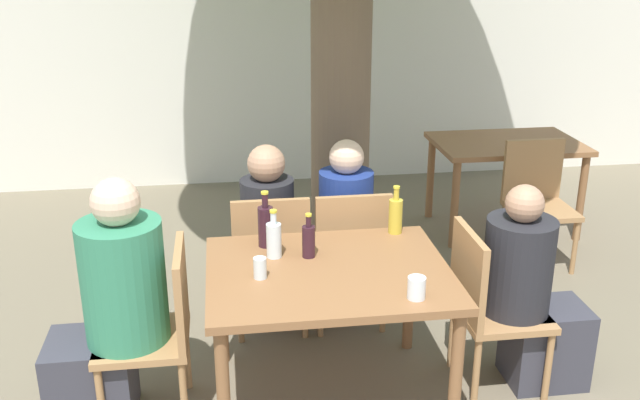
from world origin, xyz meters
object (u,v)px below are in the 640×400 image
at_px(patio_chair_2, 270,256).
at_px(wine_bottle_1, 266,225).
at_px(person_seated_1, 531,298).
at_px(water_bottle_3, 274,239).
at_px(dining_table_front, 329,285).
at_px(person_seated_0, 111,314).
at_px(patio_chair_4, 537,196).
at_px(patio_chair_3, 350,251).
at_px(person_seated_2, 267,239).
at_px(drinking_glass_0, 260,268).
at_px(oil_cruet_2, 396,215).
at_px(dining_table_back, 506,154).
at_px(patio_chair_1, 487,301).
at_px(wine_bottle_0, 309,240).
at_px(patio_chair_0, 160,324).
at_px(person_seated_3, 343,235).
at_px(drinking_glass_1, 417,288).

distance_m(patio_chair_2, wine_bottle_1, 0.52).
height_order(person_seated_1, water_bottle_3, person_seated_1).
xyz_separation_m(dining_table_front, person_seated_0, (-1.05, -0.00, -0.08)).
bearing_deg(patio_chair_4, patio_chair_3, -153.29).
distance_m(dining_table_front, patio_chair_4, 2.29).
relative_size(person_seated_2, drinking_glass_0, 10.97).
distance_m(patio_chair_3, water_bottle_3, 0.79).
height_order(dining_table_front, patio_chair_2, patio_chair_2).
bearing_deg(drinking_glass_0, oil_cruet_2, 30.45).
height_order(dining_table_back, person_seated_1, person_seated_1).
distance_m(patio_chair_2, person_seated_2, 0.24).
distance_m(dining_table_back, patio_chair_3, 2.05).
relative_size(patio_chair_1, person_seated_1, 0.79).
bearing_deg(wine_bottle_0, patio_chair_2, 106.18).
height_order(patio_chair_3, wine_bottle_1, wine_bottle_1).
height_order(dining_table_front, patio_chair_0, patio_chair_0).
relative_size(patio_chair_3, water_bottle_3, 3.52).
relative_size(dining_table_front, patio_chair_0, 1.33).
xyz_separation_m(person_seated_3, wine_bottle_0, (-0.31, -0.79, 0.32)).
bearing_deg(wine_bottle_0, dining_table_front, -64.30).
relative_size(person_seated_0, person_seated_2, 1.10).
bearing_deg(person_seated_3, person_seated_0, 36.45).
bearing_deg(oil_cruet_2, person_seated_2, 140.72).
height_order(person_seated_3, drinking_glass_0, person_seated_3).
distance_m(patio_chair_4, drinking_glass_0, 2.59).
bearing_deg(person_seated_3, patio_chair_1, 121.77).
relative_size(dining_table_back, patio_chair_3, 1.28).
bearing_deg(wine_bottle_1, water_bottle_3, -77.53).
distance_m(person_seated_2, water_bottle_3, 0.83).
xyz_separation_m(person_seated_3, drinking_glass_1, (0.11, -1.29, 0.28)).
height_order(person_seated_3, drinking_glass_1, person_seated_3).
relative_size(patio_chair_3, person_seated_1, 0.79).
bearing_deg(wine_bottle_0, drinking_glass_1, -50.12).
distance_m(patio_chair_1, oil_cruet_2, 0.66).
bearing_deg(water_bottle_3, person_seated_1, -8.00).
bearing_deg(drinking_glass_1, person_seated_2, 114.18).
xyz_separation_m(person_seated_0, drinking_glass_1, (1.39, -0.34, 0.22)).
relative_size(person_seated_2, water_bottle_3, 4.48).
bearing_deg(wine_bottle_1, person_seated_2, 85.90).
xyz_separation_m(person_seated_0, oil_cruet_2, (1.47, 0.40, 0.27)).
xyz_separation_m(dining_table_front, wine_bottle_0, (-0.08, 0.16, 0.18)).
distance_m(person_seated_3, wine_bottle_1, 0.88).
distance_m(patio_chair_0, oil_cruet_2, 1.36).
bearing_deg(person_seated_2, wine_bottle_0, 101.41).
relative_size(dining_table_back, person_seated_2, 1.01).
distance_m(person_seated_0, person_seated_2, 1.25).
bearing_deg(patio_chair_4, dining_table_front, -139.94).
xyz_separation_m(patio_chair_3, drinking_glass_1, (0.11, -1.05, 0.29)).
xyz_separation_m(patio_chair_1, person_seated_2, (-1.06, 0.95, 0.00)).
xyz_separation_m(patio_chair_0, person_seated_3, (1.06, 0.95, 0.01)).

